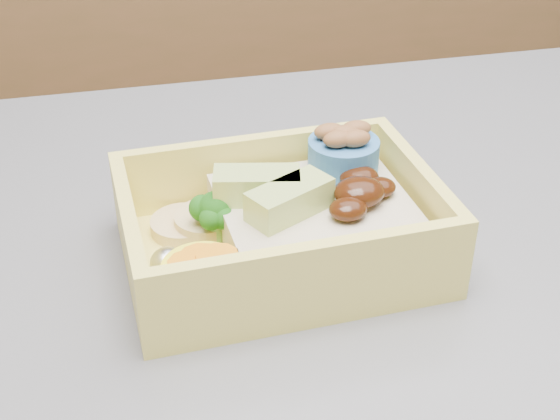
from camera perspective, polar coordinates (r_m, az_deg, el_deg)
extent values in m
cube|color=brown|center=(1.74, -6.16, 6.61)|extent=(3.20, 0.60, 0.90)
cube|color=#323237|center=(0.44, 15.17, -13.78)|extent=(1.24, 0.84, 0.04)
cube|color=#F5E465|center=(0.49, 0.00, -3.21)|extent=(0.20, 0.15, 0.01)
cube|color=#F5E465|center=(0.53, -1.90, 3.15)|extent=(0.19, 0.02, 0.05)
cube|color=#F5E465|center=(0.43, 2.37, -5.11)|extent=(0.19, 0.02, 0.05)
cube|color=#F5E465|center=(0.50, 9.97, 1.02)|extent=(0.01, 0.12, 0.05)
cube|color=#F5E465|center=(0.46, -10.86, -2.20)|extent=(0.01, 0.12, 0.05)
cube|color=tan|center=(0.49, 2.63, -0.96)|extent=(0.12, 0.11, 0.03)
ellipsoid|color=black|center=(0.47, 5.81, 1.31)|extent=(0.03, 0.03, 0.02)
ellipsoid|color=black|center=(0.49, 5.82, 2.36)|extent=(0.03, 0.02, 0.01)
ellipsoid|color=black|center=(0.46, 5.00, 0.07)|extent=(0.02, 0.02, 0.01)
ellipsoid|color=black|center=(0.49, 7.27, 1.65)|extent=(0.02, 0.02, 0.01)
cube|color=#B6D06D|center=(0.46, 0.72, 0.77)|extent=(0.06, 0.05, 0.02)
cube|color=#B6D06D|center=(0.48, -1.70, 1.80)|extent=(0.06, 0.03, 0.02)
cylinder|color=#71A559|center=(0.49, -4.64, -1.71)|extent=(0.01, 0.01, 0.02)
sphere|color=#1C5F15|center=(0.48, -4.74, 0.16)|extent=(0.02, 0.02, 0.02)
sphere|color=#1C5F15|center=(0.48, -3.86, 0.36)|extent=(0.02, 0.02, 0.02)
sphere|color=#1C5F15|center=(0.48, -5.71, 0.15)|extent=(0.02, 0.02, 0.02)
sphere|color=#1C5F15|center=(0.48, -4.17, -0.57)|extent=(0.01, 0.01, 0.01)
sphere|color=#1C5F15|center=(0.47, -5.07, -0.63)|extent=(0.01, 0.01, 0.01)
sphere|color=#1C5F15|center=(0.49, -4.95, 0.43)|extent=(0.01, 0.01, 0.01)
cylinder|color=#FFF528|center=(0.45, -5.67, -5.07)|extent=(0.05, 0.05, 0.02)
cylinder|color=orange|center=(0.44, -5.84, -3.54)|extent=(0.03, 0.03, 0.00)
cylinder|color=orange|center=(0.44, -6.63, -4.02)|extent=(0.03, 0.03, 0.00)
cylinder|color=orange|center=(0.44, -4.57, -3.55)|extent=(0.03, 0.03, 0.00)
cylinder|color=tan|center=(0.51, -7.10, -1.11)|extent=(0.04, 0.04, 0.01)
cylinder|color=tan|center=(0.50, -5.35, -0.75)|extent=(0.04, 0.04, 0.01)
ellipsoid|color=silver|center=(0.52, -3.61, 0.49)|extent=(0.02, 0.02, 0.02)
ellipsoid|color=silver|center=(0.46, -8.22, -3.91)|extent=(0.02, 0.02, 0.02)
cylinder|color=#3573B7|center=(0.51, 4.65, 4.01)|extent=(0.05, 0.05, 0.02)
ellipsoid|color=brown|center=(0.50, 4.73, 5.60)|extent=(0.02, 0.01, 0.01)
ellipsoid|color=brown|center=(0.51, 5.58, 5.94)|extent=(0.02, 0.01, 0.01)
ellipsoid|color=brown|center=(0.50, 3.62, 5.76)|extent=(0.02, 0.01, 0.01)
ellipsoid|color=brown|center=(0.50, 5.52, 5.23)|extent=(0.02, 0.01, 0.01)
ellipsoid|color=brown|center=(0.50, 4.29, 5.20)|extent=(0.02, 0.01, 0.01)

